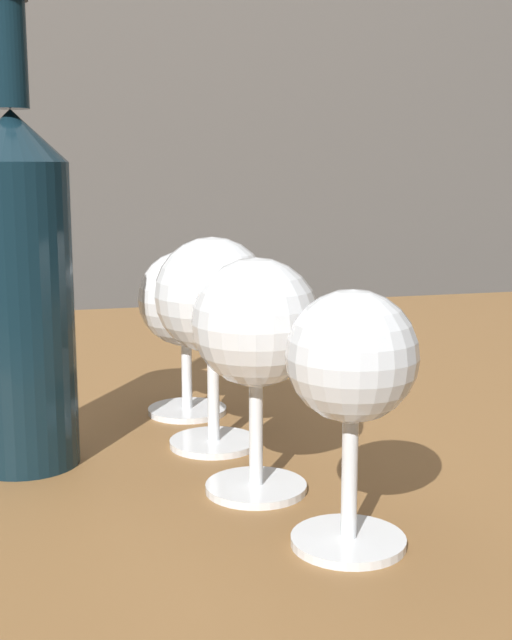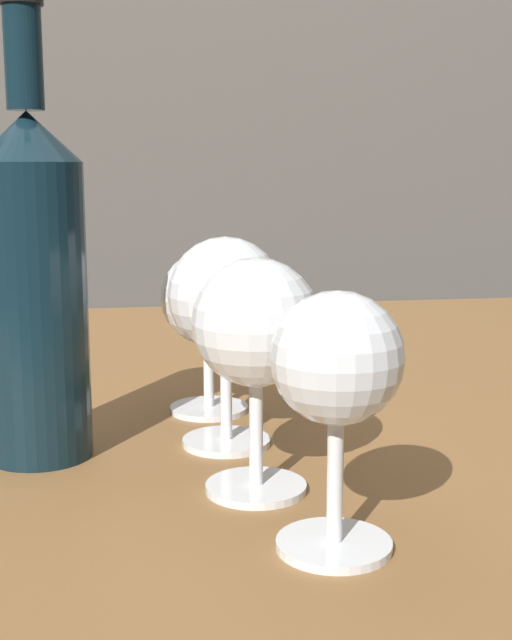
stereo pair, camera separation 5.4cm
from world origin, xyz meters
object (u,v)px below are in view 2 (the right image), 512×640
Objects in this scene: wine_glass_rose at (337,367)px; wine_glass_empty at (208,303)px; wine_glass_pinot at (256,328)px; wine_glass_port at (226,300)px; wine_bottle at (34,280)px.

wine_glass_rose is 0.28m from wine_glass_empty.
wine_glass_pinot is 0.10m from wine_glass_port.
wine_glass_port is (-0.01, 0.10, 0.00)m from wine_glass_pinot.
wine_bottle reaches higher than wine_glass_port.
wine_glass_pinot is 0.17m from wine_bottle.
wine_glass_port is 0.14m from wine_bottle.
wine_glass_port is at bearing 100.90° from wine_glass_rose.
wine_glass_empty is (-0.00, 0.09, -0.02)m from wine_glass_port.
wine_glass_rose is 0.19m from wine_glass_port.
wine_glass_pinot reaches higher than wine_glass_rose.
wine_glass_rose is 0.26m from wine_bottle.
wine_bottle is (-0.14, -0.00, 0.02)m from wine_glass_port.
wine_glass_port is 0.09m from wine_glass_empty.
wine_glass_pinot is (-0.03, 0.09, 0.01)m from wine_glass_rose.
wine_glass_pinot is 1.09× the size of wine_glass_empty.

